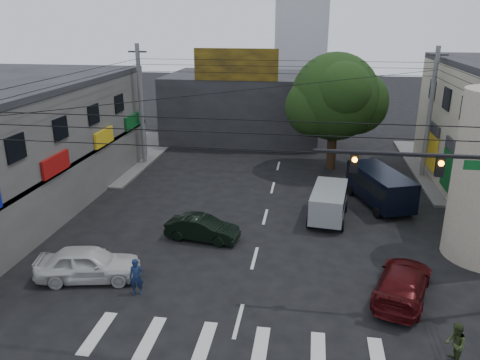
% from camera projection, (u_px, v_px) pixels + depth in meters
% --- Properties ---
extents(ground, '(160.00, 160.00, 0.00)m').
position_uv_depth(ground, '(249.00, 280.00, 20.61)').
color(ground, black).
rests_on(ground, ground).
extents(sidewalk_far_left, '(16.00, 16.00, 0.15)m').
position_uv_depth(sidewalk_far_left, '(69.00, 152.00, 39.99)').
color(sidewalk_far_left, '#514F4C').
rests_on(sidewalk_far_left, ground).
extents(building_far, '(14.00, 10.00, 6.00)m').
position_uv_depth(building_far, '(244.00, 106.00, 44.49)').
color(building_far, '#232326').
rests_on(building_far, ground).
extents(billboard, '(7.00, 0.30, 2.60)m').
position_uv_depth(billboard, '(236.00, 65.00, 38.50)').
color(billboard, olive).
rests_on(billboard, building_far).
extents(street_tree, '(6.40, 6.40, 8.70)m').
position_uv_depth(street_tree, '(335.00, 97.00, 34.12)').
color(street_tree, black).
rests_on(street_tree, ground).
extents(traffic_gantry, '(7.10, 0.35, 7.20)m').
position_uv_depth(traffic_gantry, '(459.00, 195.00, 16.97)').
color(traffic_gantry, black).
rests_on(traffic_gantry, ground).
extents(utility_pole_far_left, '(0.32, 0.32, 9.20)m').
position_uv_depth(utility_pole_far_left, '(141.00, 106.00, 35.56)').
color(utility_pole_far_left, '#59595B').
rests_on(utility_pole_far_left, ground).
extents(utility_pole_far_right, '(0.32, 0.32, 9.20)m').
position_uv_depth(utility_pole_far_right, '(430.00, 114.00, 32.53)').
color(utility_pole_far_right, '#59595B').
rests_on(utility_pole_far_right, ground).
extents(dark_sedan, '(2.39, 4.18, 1.25)m').
position_uv_depth(dark_sedan, '(202.00, 228.00, 24.19)').
color(dark_sedan, black).
rests_on(dark_sedan, ground).
extents(white_compact, '(3.53, 5.16, 1.52)m').
position_uv_depth(white_compact, '(88.00, 264.00, 20.45)').
color(white_compact, silver).
rests_on(white_compact, ground).
extents(maroon_sedan, '(4.71, 5.85, 1.37)m').
position_uv_depth(maroon_sedan, '(403.00, 282.00, 19.14)').
color(maroon_sedan, '#3D080A').
rests_on(maroon_sedan, ground).
extents(silver_minivan, '(4.68, 2.79, 1.83)m').
position_uv_depth(silver_minivan, '(329.00, 204.00, 26.56)').
color(silver_minivan, '#A6A9AE').
rests_on(silver_minivan, ground).
extents(navy_van, '(6.71, 5.55, 2.15)m').
position_uv_depth(navy_van, '(380.00, 188.00, 28.57)').
color(navy_van, black).
rests_on(navy_van, ground).
extents(traffic_officer, '(0.78, 0.68, 1.60)m').
position_uv_depth(traffic_officer, '(136.00, 277.00, 19.30)').
color(traffic_officer, '#121F40').
rests_on(traffic_officer, ground).
extents(pedestrian_olive, '(0.82, 0.68, 1.52)m').
position_uv_depth(pedestrian_olive, '(455.00, 344.00, 15.40)').
color(pedestrian_olive, '#2D3A1B').
rests_on(pedestrian_olive, ground).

